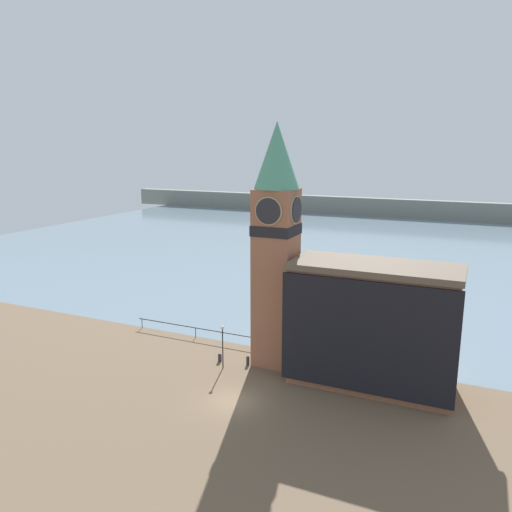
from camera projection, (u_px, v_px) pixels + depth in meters
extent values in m
plane|color=brown|center=(232.00, 401.00, 38.14)|extent=(160.00, 160.00, 0.00)
cube|color=slate|center=(389.00, 243.00, 100.84)|extent=(160.00, 120.00, 0.00)
cube|color=gray|center=(415.00, 209.00, 135.95)|extent=(180.00, 3.00, 5.00)
cube|color=#232328|center=(195.00, 328.00, 50.65)|extent=(13.90, 0.08, 0.08)
cylinder|color=#232328|center=(142.00, 323.00, 53.43)|extent=(0.07, 0.07, 1.05)
cylinder|color=#232328|center=(196.00, 333.00, 50.77)|extent=(0.07, 0.07, 1.05)
cylinder|color=#232328|center=(255.00, 343.00, 48.11)|extent=(0.07, 0.07, 1.05)
cube|color=#935B42|center=(276.00, 279.00, 43.44)|extent=(3.34, 3.34, 15.59)
cube|color=black|center=(276.00, 229.00, 42.51)|extent=(3.46, 3.46, 0.90)
cylinder|color=tan|center=(268.00, 211.00, 40.59)|extent=(2.37, 0.12, 2.37)
cylinder|color=#232328|center=(268.00, 211.00, 40.51)|extent=(2.15, 0.12, 2.15)
cylinder|color=tan|center=(296.00, 210.00, 41.44)|extent=(0.12, 2.37, 2.37)
cylinder|color=#232328|center=(297.00, 210.00, 41.40)|extent=(0.12, 2.15, 2.15)
cone|color=#4C9375|center=(277.00, 155.00, 41.18)|extent=(3.84, 3.84, 5.51)
cube|color=#935B42|center=(373.00, 328.00, 40.04)|extent=(12.75, 5.49, 9.61)
cube|color=brown|center=(376.00, 267.00, 38.96)|extent=(13.15, 5.89, 0.50)
cube|color=black|center=(365.00, 338.00, 37.42)|extent=(13.25, 0.30, 8.84)
cube|color=maroon|center=(288.00, 307.00, 59.23)|extent=(4.73, 3.61, 0.80)
cube|color=#38383D|center=(283.00, 300.00, 59.63)|extent=(2.30, 2.09, 0.62)
cylinder|color=#2D2D33|center=(248.00, 361.00, 44.45)|extent=(0.29, 0.29, 0.68)
sphere|color=#2D2D33|center=(248.00, 358.00, 44.38)|extent=(0.31, 0.31, 0.31)
cylinder|color=#2D2D33|center=(220.00, 358.00, 45.18)|extent=(0.34, 0.34, 0.58)
sphere|color=#2D2D33|center=(220.00, 355.00, 45.12)|extent=(0.35, 0.35, 0.35)
cylinder|color=black|center=(223.00, 349.00, 43.45)|extent=(0.10, 0.10, 3.67)
sphere|color=silver|center=(222.00, 328.00, 43.04)|extent=(0.32, 0.32, 0.32)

